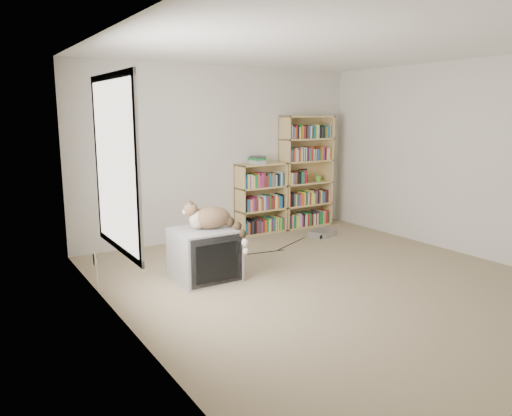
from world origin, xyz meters
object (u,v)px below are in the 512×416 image
bookcase_tall (306,175)px  dvd_player (323,233)px  cat (215,221)px  bookcase_short (261,201)px  crt_tv (204,254)px

bookcase_tall → dvd_player: (-0.19, -0.69, -0.81)m
cat → bookcase_tall: 2.96m
bookcase_short → dvd_player: bookcase_short is taller
bookcase_tall → dvd_player: size_ratio=4.63×
crt_tv → dvd_player: crt_tv is taller
crt_tv → dvd_player: 2.55m
cat → dvd_player: 2.54m
crt_tv → cat: bearing=-30.5°
crt_tv → cat: cat is taller
dvd_player → crt_tv: bearing=179.2°
bookcase_short → dvd_player: (0.67, -0.69, -0.45)m
cat → dvd_player: cat is taller
crt_tv → bookcase_tall: (2.58, 1.55, 0.56)m
dvd_player → cat: bearing=-178.5°
crt_tv → cat: 0.40m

